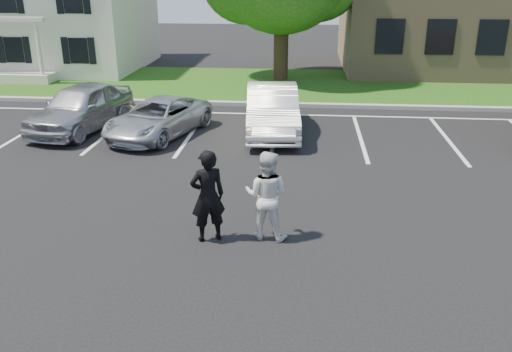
% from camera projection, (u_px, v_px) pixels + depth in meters
% --- Properties ---
extents(ground_plane, '(90.00, 90.00, 0.00)m').
position_uv_depth(ground_plane, '(251.00, 254.00, 10.53)').
color(ground_plane, black).
rests_on(ground_plane, ground).
extents(curb, '(40.00, 0.30, 0.15)m').
position_uv_depth(curb, '(281.00, 104.00, 21.65)').
color(curb, gray).
rests_on(curb, ground).
extents(grass_strip, '(44.00, 8.00, 0.08)m').
position_uv_depth(grass_strip, '(285.00, 85.00, 25.37)').
color(grass_strip, '#0B3D0D').
rests_on(grass_strip, ground).
extents(stall_lines, '(34.00, 5.36, 0.01)m').
position_uv_depth(stall_lines, '(317.00, 128.00, 18.72)').
color(stall_lines, silver).
rests_on(stall_lines, ground).
extents(man_black_suit, '(0.83, 0.71, 1.93)m').
position_uv_depth(man_black_suit, '(208.00, 196.00, 10.77)').
color(man_black_suit, black).
rests_on(man_black_suit, ground).
extents(man_white_shirt, '(1.02, 0.86, 1.86)m').
position_uv_depth(man_white_shirt, '(266.00, 195.00, 10.89)').
color(man_white_shirt, silver).
rests_on(man_white_shirt, ground).
extents(car_silver_west, '(2.74, 4.91, 1.58)m').
position_uv_depth(car_silver_west, '(81.00, 107.00, 18.30)').
color(car_silver_west, '#AEAFB4').
rests_on(car_silver_west, ground).
extents(car_silver_minivan, '(3.25, 4.73, 1.20)m').
position_uv_depth(car_silver_minivan, '(158.00, 118.00, 17.73)').
color(car_silver_minivan, '#ADB0B5').
rests_on(car_silver_minivan, ground).
extents(car_white_sedan, '(2.06, 4.88, 1.57)m').
position_uv_depth(car_white_sedan, '(272.00, 110.00, 17.96)').
color(car_white_sedan, white).
rests_on(car_white_sedan, ground).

